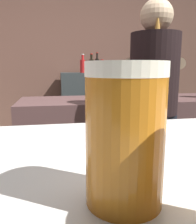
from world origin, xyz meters
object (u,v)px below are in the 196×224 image
mixing_bowl (99,97)px  bottle_soy (97,65)px  bottle_olive_oil (102,67)px  bottle_hot_sauce (91,65)px  chefs_knife (164,98)px  pint_glass_near (125,135)px  bottle_vinegar (83,66)px  bartender (153,102)px

mixing_bowl → bottle_soy: 1.21m
bottle_olive_oil → bottle_hot_sauce: bearing=-167.1°
bottle_hot_sauce → bottle_soy: size_ratio=0.98×
chefs_knife → bottle_hot_sauce: (-0.46, 1.34, 0.30)m
pint_glass_near → bottle_soy: bottle_soy is taller
mixing_bowl → pint_glass_near: pint_glass_near is taller
pint_glass_near → bottle_hot_sauce: 3.12m
chefs_knife → bottle_vinegar: size_ratio=0.98×
bottle_hot_sauce → bottle_vinegar: bottle_hot_sauce is taller
chefs_knife → pint_glass_near: size_ratio=1.75×
mixing_bowl → bottle_soy: (0.18, 1.16, 0.29)m
bartender → bottle_soy: bartender is taller
bartender → bottle_hot_sauce: bearing=24.0°
bottle_hot_sauce → bottle_vinegar: 0.19m
chefs_knife → bottle_hot_sauce: 1.45m
bartender → bottle_vinegar: (-0.31, 1.61, 0.27)m
chefs_knife → pint_glass_near: pint_glass_near is taller
chefs_knife → bottle_vinegar: bearing=100.8°
mixing_bowl → chefs_knife: mixing_bowl is taller
mixing_bowl → chefs_knife: (0.59, -0.04, -0.02)m
bottle_hot_sauce → bottle_soy: bearing=-68.6°
mixing_bowl → bottle_soy: bottle_soy is taller
pint_glass_near → chefs_knife: bearing=62.9°
bartender → bottle_soy: size_ratio=6.15×
pint_glass_near → bottle_olive_oil: bottle_olive_oil is taller
mixing_bowl → bartender: bearing=-55.7°
mixing_bowl → bottle_olive_oil: 1.39m
bottle_vinegar → pint_glass_near: bearing=-95.8°
bottle_olive_oil → bottle_vinegar: 0.34m
bartender → bottle_soy: 1.63m
bottle_olive_oil → bottle_vinegar: (-0.30, -0.17, 0.03)m
bartender → pint_glass_near: 1.49m
pint_glass_near → bottle_hot_sauce: size_ratio=0.53×
bartender → bottle_hot_sauce: (-0.17, 1.75, 0.27)m
mixing_bowl → bottle_hot_sauce: bottle_hot_sauce is taller
bartender → bottle_soy: (-0.12, 1.60, 0.27)m
bartender → chefs_knife: bearing=-16.5°
bottle_vinegar → mixing_bowl: bearing=-89.6°
bottle_soy → bottle_olive_oil: bearing=59.7°
bottle_soy → bottle_hot_sauce: bearing=111.4°
pint_glass_near → bottle_olive_oil: (0.60, 3.12, 0.07)m
bartender → bottle_olive_oil: size_ratio=8.95×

